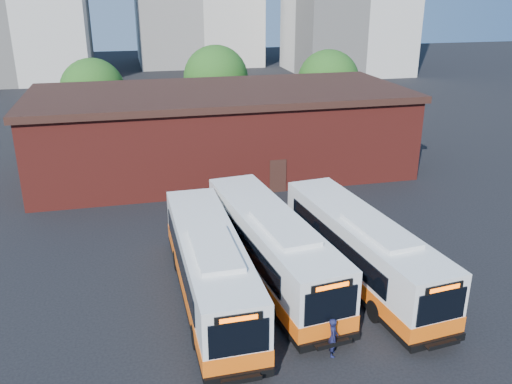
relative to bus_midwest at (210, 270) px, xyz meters
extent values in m
plane|color=black|center=(3.89, -0.96, -1.58)|extent=(220.00, 220.00, 0.00)
cube|color=white|center=(0.00, 0.04, 0.23)|extent=(2.78, 12.28, 2.91)
cube|color=#FB600F|center=(0.00, 0.04, -0.61)|extent=(2.83, 12.33, 0.71)
cube|color=black|center=(0.00, 0.04, -1.12)|extent=(2.82, 12.32, 0.26)
cube|color=black|center=(0.09, -6.11, 0.51)|extent=(2.21, 0.09, 1.38)
cube|color=black|center=(0.09, -6.13, 1.36)|extent=(1.74, 0.09, 0.33)
cube|color=#FF5905|center=(0.09, -6.16, 1.36)|extent=(1.38, 0.04, 0.18)
cube|color=black|center=(0.09, -6.18, -1.12)|extent=(2.60, 0.18, 0.33)
cube|color=black|center=(0.09, -6.41, -1.02)|extent=(1.48, 0.41, 0.06)
cube|color=black|center=(0.10, -6.59, -0.95)|extent=(1.48, 0.06, 0.18)
cube|color=black|center=(-1.33, 0.43, 0.51)|extent=(0.19, 9.55, 1.07)
cube|color=black|center=(1.32, 0.46, 0.51)|extent=(0.19, 9.55, 1.07)
cube|color=white|center=(0.02, -1.49, 1.79)|extent=(1.83, 4.31, 0.22)
cylinder|color=black|center=(-1.13, -3.45, -1.07)|extent=(0.34, 1.02, 1.02)
cylinder|color=black|center=(1.23, -3.41, -1.07)|extent=(0.34, 1.02, 1.02)
cylinder|color=black|center=(-1.23, 3.28, -1.07)|extent=(0.34, 1.02, 1.02)
cylinder|color=black|center=(1.13, 3.32, -1.07)|extent=(0.34, 1.02, 1.02)
cube|color=white|center=(3.24, 1.32, 0.28)|extent=(4.15, 12.78, 2.98)
cube|color=#FB600F|center=(3.24, 1.32, -0.59)|extent=(4.21, 12.84, 0.73)
cube|color=black|center=(3.24, 1.32, -1.11)|extent=(4.20, 12.83, 0.26)
cube|color=black|center=(4.00, -4.94, 0.56)|extent=(2.26, 0.33, 1.41)
cube|color=black|center=(4.00, -4.95, 1.43)|extent=(1.77, 0.28, 0.33)
cube|color=#FF5905|center=(4.00, -4.99, 1.43)|extent=(1.40, 0.19, 0.19)
cube|color=black|center=(4.01, -5.00, -1.11)|extent=(2.67, 0.46, 0.33)
cube|color=black|center=(4.03, -5.24, -1.00)|extent=(1.55, 0.58, 0.06)
cube|color=black|center=(4.06, -5.43, -0.93)|extent=(1.51, 0.22, 0.19)
cube|color=black|center=(1.84, 1.58, 0.56)|extent=(1.22, 9.73, 1.10)
cube|color=black|center=(4.54, 1.90, 0.56)|extent=(1.22, 9.73, 1.10)
cube|color=white|center=(3.43, -0.24, 1.87)|extent=(2.33, 4.58, 0.23)
cylinder|color=black|center=(2.47, -2.35, -1.06)|extent=(0.46, 1.08, 1.05)
cylinder|color=black|center=(4.87, -2.06, -1.06)|extent=(0.46, 1.08, 1.05)
cylinder|color=black|center=(1.64, 4.50, -1.06)|extent=(0.46, 1.08, 1.05)
cylinder|color=black|center=(4.04, 4.79, -1.06)|extent=(0.46, 1.08, 1.05)
cube|color=white|center=(7.51, 0.15, 0.23)|extent=(3.95, 12.43, 2.90)
cube|color=#FB600F|center=(7.51, 0.15, -0.61)|extent=(4.00, 12.48, 0.71)
cube|color=black|center=(7.51, 0.15, -1.12)|extent=(3.99, 12.47, 0.25)
cube|color=black|center=(8.20, -5.95, 0.51)|extent=(2.20, 0.31, 1.37)
cube|color=black|center=(8.20, -5.96, 1.35)|extent=(1.73, 0.25, 0.33)
cube|color=#FF5905|center=(8.20, -6.00, 1.35)|extent=(1.37, 0.17, 0.18)
cube|color=black|center=(8.20, -6.01, -1.12)|extent=(2.59, 0.43, 0.33)
cube|color=black|center=(8.23, -6.24, -1.02)|extent=(1.51, 0.55, 0.06)
cube|color=black|center=(8.25, -6.43, -0.95)|extent=(1.47, 0.21, 0.18)
cube|color=black|center=(6.15, 0.40, 0.51)|extent=(1.12, 9.47, 1.07)
cube|color=black|center=(8.78, 0.70, 0.51)|extent=(1.12, 9.47, 1.07)
cube|color=white|center=(7.68, -1.37, 1.78)|extent=(2.23, 4.45, 0.22)
cylinder|color=black|center=(6.73, -3.42, -1.07)|extent=(0.44, 1.05, 1.02)
cylinder|color=black|center=(9.06, -3.16, -1.07)|extent=(0.44, 1.05, 1.02)
cylinder|color=black|center=(5.98, 3.25, -1.07)|extent=(0.44, 1.05, 1.02)
cylinder|color=black|center=(8.31, 3.51, -1.07)|extent=(0.44, 1.05, 1.02)
imported|color=#131638|center=(4.06, -5.18, -0.75)|extent=(0.55, 0.69, 1.66)
cube|color=maroon|center=(3.89, 19.04, 1.42)|extent=(28.00, 12.00, 6.00)
cube|color=black|center=(3.89, 19.04, 4.57)|extent=(28.60, 12.60, 0.50)
cube|color=black|center=(6.89, 13.01, -0.38)|extent=(1.20, 0.08, 2.40)
cylinder|color=#382314|center=(-6.11, 31.04, -0.23)|extent=(0.36, 0.36, 2.70)
sphere|color=#1A4D15|center=(-6.11, 31.04, 3.07)|extent=(6.00, 6.00, 6.00)
cylinder|color=#382314|center=(5.89, 33.04, -0.10)|extent=(0.36, 0.36, 2.95)
sphere|color=#1A4D15|center=(5.89, 33.04, 3.50)|extent=(6.56, 6.56, 6.56)
cylinder|color=#382314|center=(16.89, 30.04, -0.18)|extent=(0.36, 0.36, 2.81)
sphere|color=#1A4D15|center=(16.89, 30.04, 3.26)|extent=(6.24, 6.24, 6.24)
camera|label=1|loc=(-3.06, -21.87, 12.17)|focal=38.00mm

